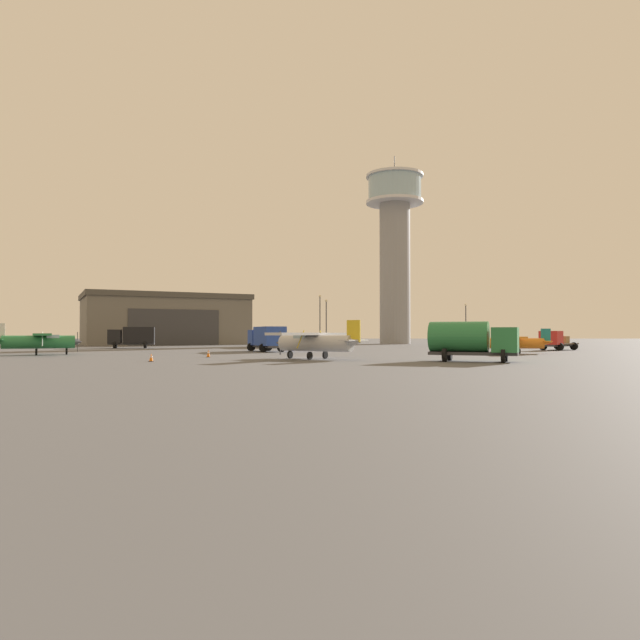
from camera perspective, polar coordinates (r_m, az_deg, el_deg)
The scene contains 16 objects.
ground_plane at distance 49.57m, azimuth -0.46°, elevation -3.84°, with size 400.00×400.00×0.00m, color #545456.
control_tower at distance 120.05m, azimuth 7.42°, elevation 7.94°, with size 11.93×11.93×39.45m.
hangar at distance 116.41m, azimuth -15.63°, elevation 0.03°, with size 36.63×32.31×9.79m.
airplane_green at distance 62.67m, azimuth -26.78°, elevation -1.84°, with size 8.10×10.14×3.12m.
airplane_orange at distance 63.57m, azimuth 19.14°, elevation -2.11°, with size 7.07×9.03×2.65m.
airplane_silver at distance 46.83m, azimuth -0.51°, elevation -2.15°, with size 8.18×9.97×3.20m.
truck_box_black at distance 87.07m, azimuth -18.56°, elevation -1.58°, with size 6.82×4.08×3.11m.
truck_box_blue at distance 66.87m, azimuth -5.54°, elevation -1.78°, with size 5.17×7.52×2.94m.
truck_flatbed_red at distance 77.99m, azimuth 22.56°, elevation -1.96°, with size 6.46×6.33×2.46m.
truck_fuel_tanker_green at distance 44.17m, azimuth 14.93°, elevation -1.90°, with size 6.89×4.75×3.04m.
truck_fuel_tanker_white at distance 85.26m, azimuth -5.21°, elevation -1.69°, with size 4.67×7.04×3.04m.
light_post_west at distance 104.37m, azimuth -0.15°, elevation 0.47°, with size 0.44×0.44×9.33m.
light_post_east at distance 99.65m, azimuth 0.49°, elevation 0.22°, with size 0.44×0.44×8.21m.
light_post_north at distance 107.42m, azimuth 14.38°, elevation 0.00°, with size 0.44×0.44×7.71m.
traffic_cone_near_left at distance 51.77m, azimuth -11.36°, elevation -3.33°, with size 0.36×0.36×0.69m.
traffic_cone_near_right at distance 44.61m, azimuth -16.84°, elevation -3.65°, with size 0.36×0.36×0.62m.
Camera 1 is at (0.27, -49.53, 2.10)m, focal length 31.66 mm.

